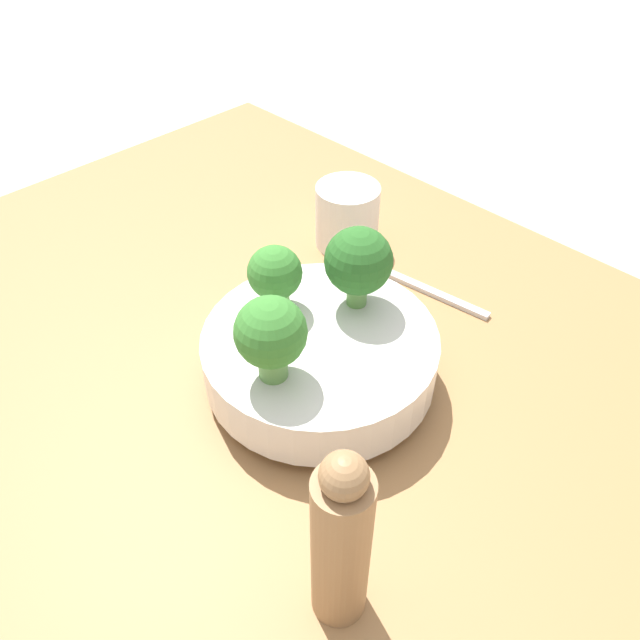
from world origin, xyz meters
TOP-DOWN VIEW (x-y plane):
  - ground_plane at (0.00, 0.00)m, footprint 6.00×6.00m
  - table at (0.00, 0.00)m, footprint 1.19×0.80m
  - bowl at (0.02, -0.01)m, footprint 0.23×0.23m
  - broccoli_floret_front at (0.03, -0.07)m, footprint 0.07×0.07m
  - broccoli_floret_right at (0.08, -0.01)m, footprint 0.05×0.05m
  - broccoli_floret_back at (0.02, 0.05)m, footprint 0.06×0.06m
  - cup at (0.17, -0.20)m, footprint 0.08×0.08m
  - pepper_mill at (-0.14, 0.14)m, footprint 0.04×0.04m
  - fork at (0.04, -0.20)m, footprint 0.17×0.03m

SIDE VIEW (x-z plane):
  - ground_plane at x=0.00m, z-range 0.00..0.00m
  - table at x=0.00m, z-range 0.00..0.05m
  - fork at x=0.04m, z-range 0.05..0.05m
  - bowl at x=0.02m, z-range 0.05..0.11m
  - cup at x=0.17m, z-range 0.05..0.13m
  - pepper_mill at x=-0.14m, z-range 0.04..0.22m
  - broccoli_floret_right at x=0.08m, z-range 0.11..0.18m
  - broccoli_floret_back at x=0.02m, z-range 0.12..0.20m
  - broccoli_floret_front at x=0.03m, z-range 0.12..0.20m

